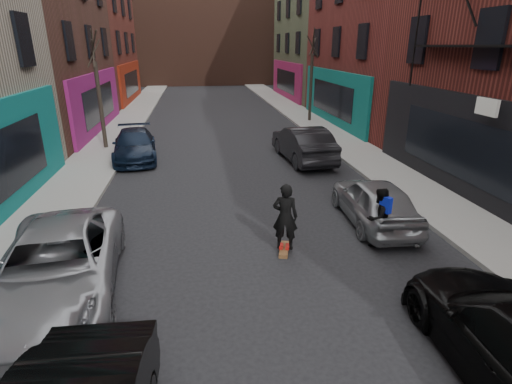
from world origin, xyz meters
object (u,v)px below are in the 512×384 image
object	(u,v)px
parked_left_end	(135,145)
parked_left_far	(57,265)
tree_right_far	(312,69)
skateboard	(284,249)
tree_left_far	(97,81)
parked_right_far	(374,201)
parked_right_end	(303,144)
skateboarder	(285,217)
pedestrian	(379,217)

from	to	relation	value
parked_left_end	parked_left_far	bearing A→B (deg)	-97.30
tree_right_far	skateboard	bearing A→B (deg)	-107.67
tree_left_far	parked_left_far	distance (m)	13.39
parked_left_end	skateboard	distance (m)	10.96
parked_right_far	parked_left_end	bearing A→B (deg)	-43.73
parked_right_end	skateboarder	size ratio (longest dim) A/B	2.75
parked_right_end	skateboarder	xyz separation A→B (m)	(-2.69, -8.37, 0.18)
parked_right_end	pedestrian	distance (m)	8.40
parked_left_end	parked_right_end	xyz separation A→B (m)	(7.66, -1.38, 0.12)
skateboarder	pedestrian	bearing A→B (deg)	-164.00
tree_left_far	skateboard	size ratio (longest dim) A/B	8.12
tree_left_far	tree_right_far	distance (m)	13.78
skateboard	skateboarder	xyz separation A→B (m)	(0.00, 0.00, 0.93)
skateboard	skateboarder	size ratio (longest dim) A/B	0.46
tree_left_far	skateboarder	bearing A→B (deg)	-60.51
parked_left_far	parked_left_end	distance (m)	10.92
tree_right_far	parked_right_end	size ratio (longest dim) A/B	1.41
tree_right_far	parked_right_end	world-z (taller)	tree_right_far
tree_right_far	skateboard	distance (m)	19.07
tree_left_far	tree_right_far	world-z (taller)	tree_right_far
tree_left_far	pedestrian	distance (m)	15.25
tree_left_far	parked_left_end	size ratio (longest dim) A/B	1.41
tree_right_far	parked_right_far	bearing A→B (deg)	-99.24
tree_left_far	pedestrian	bearing A→B (deg)	-52.27
skateboarder	tree_right_far	bearing A→B (deg)	-91.03
parked_left_end	skateboarder	xyz separation A→B (m)	(4.97, -9.75, 0.31)
parked_right_far	skateboarder	world-z (taller)	skateboarder
parked_left_far	parked_left_end	world-z (taller)	parked_left_far
tree_left_far	parked_left_end	distance (m)	3.85
skateboard	parked_right_far	bearing A→B (deg)	41.10
tree_right_far	pedestrian	world-z (taller)	tree_right_far
parked_left_far	parked_right_end	size ratio (longest dim) A/B	1.08
skateboard	skateboarder	distance (m)	0.93
tree_right_far	parked_right_end	bearing A→B (deg)	-107.55
skateboard	parked_left_end	bearing A→B (deg)	133.63
pedestrian	parked_left_far	bearing A→B (deg)	-15.00
tree_left_far	parked_left_end	world-z (taller)	tree_left_far
parked_right_end	skateboarder	bearing A→B (deg)	67.96
tree_right_far	parked_left_far	size ratio (longest dim) A/B	1.31
parked_right_end	skateboard	size ratio (longest dim) A/B	6.03
tree_right_far	parked_left_end	distance (m)	13.69
parked_right_far	parked_right_end	size ratio (longest dim) A/B	0.84
tree_right_far	parked_right_end	xyz separation A→B (m)	(-3.00, -9.49, -2.74)
parked_left_far	parked_right_far	size ratio (longest dim) A/B	1.27
tree_right_far	skateboarder	xyz separation A→B (m)	(-5.69, -17.86, -2.55)
tree_left_far	parked_right_far	size ratio (longest dim) A/B	1.60
parked_right_far	skateboard	bearing A→B (deg)	27.18
tree_right_far	parked_left_end	size ratio (longest dim) A/B	1.47
parked_left_far	skateboarder	size ratio (longest dim) A/B	2.96
parked_right_far	skateboard	xyz separation A→B (m)	(-3.00, -1.37, -0.64)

